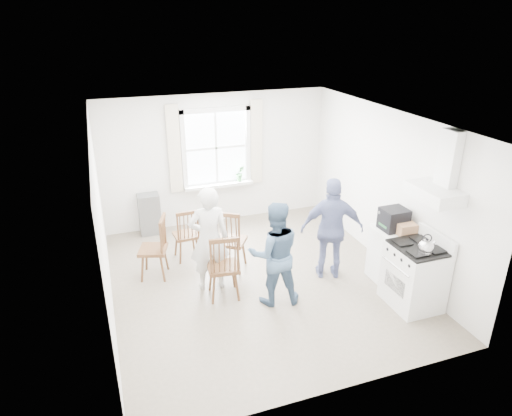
% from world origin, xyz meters
% --- Properties ---
extents(room_shell, '(4.62, 5.12, 2.64)m').
position_xyz_m(room_shell, '(0.00, 0.00, 1.30)').
color(room_shell, '#7B6F5F').
rests_on(room_shell, ground).
extents(window_assembly, '(1.88, 0.24, 1.70)m').
position_xyz_m(window_assembly, '(0.00, 2.45, 1.46)').
color(window_assembly, white).
rests_on(window_assembly, room_shell).
extents(range_hood, '(0.45, 0.76, 0.94)m').
position_xyz_m(range_hood, '(2.07, -1.35, 1.90)').
color(range_hood, silver).
rests_on(range_hood, room_shell).
extents(shelf_unit, '(0.40, 0.30, 0.80)m').
position_xyz_m(shelf_unit, '(-1.40, 2.33, 0.40)').
color(shelf_unit, slate).
rests_on(shelf_unit, ground).
extents(gas_stove, '(0.68, 0.76, 1.12)m').
position_xyz_m(gas_stove, '(1.91, -1.35, 0.48)').
color(gas_stove, silver).
rests_on(gas_stove, ground).
extents(kettle, '(0.21, 0.21, 0.30)m').
position_xyz_m(kettle, '(1.85, -1.54, 1.05)').
color(kettle, silver).
rests_on(kettle, gas_stove).
extents(low_cabinet, '(0.50, 0.55, 0.90)m').
position_xyz_m(low_cabinet, '(1.98, -0.65, 0.45)').
color(low_cabinet, silver).
rests_on(low_cabinet, ground).
extents(stereo_stack, '(0.38, 0.34, 0.34)m').
position_xyz_m(stereo_stack, '(1.96, -0.66, 1.07)').
color(stereo_stack, black).
rests_on(stereo_stack, low_cabinet).
extents(cardboard_box, '(0.29, 0.22, 0.18)m').
position_xyz_m(cardboard_box, '(2.03, -0.89, 0.99)').
color(cardboard_box, '#A67750').
rests_on(cardboard_box, low_cabinet).
extents(windsor_chair_a, '(0.44, 0.43, 0.96)m').
position_xyz_m(windsor_chair_a, '(-0.92, 1.02, 0.59)').
color(windsor_chair_a, '#4A2C17').
rests_on(windsor_chair_a, ground).
extents(windsor_chair_b, '(0.50, 0.49, 1.07)m').
position_xyz_m(windsor_chair_b, '(-0.65, -0.34, 0.66)').
color(windsor_chair_b, '#4A2C17').
rests_on(windsor_chair_b, ground).
extents(windsor_chair_c, '(0.55, 0.55, 1.05)m').
position_xyz_m(windsor_chair_c, '(-1.44, 0.66, 0.64)').
color(windsor_chair_c, '#4A2C17').
rests_on(windsor_chair_c, ground).
extents(person_left, '(0.67, 0.67, 1.67)m').
position_xyz_m(person_left, '(-0.76, 0.07, 0.84)').
color(person_left, silver).
rests_on(person_left, ground).
extents(person_mid, '(0.90, 0.90, 1.58)m').
position_xyz_m(person_mid, '(0.03, -0.60, 0.79)').
color(person_mid, '#405977').
rests_on(person_mid, ground).
extents(person_right, '(1.26, 1.26, 1.68)m').
position_xyz_m(person_right, '(1.14, -0.24, 0.84)').
color(person_right, navy).
rests_on(person_right, ground).
extents(potted_plant, '(0.19, 0.19, 0.33)m').
position_xyz_m(potted_plant, '(0.45, 2.36, 1.01)').
color(potted_plant, '#337338').
rests_on(potted_plant, window_assembly).
extents(windsor_chair_d, '(0.64, 0.63, 1.11)m').
position_xyz_m(windsor_chair_d, '(-0.36, 0.43, 0.67)').
color(windsor_chair_d, '#4A2C17').
rests_on(windsor_chair_d, ground).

